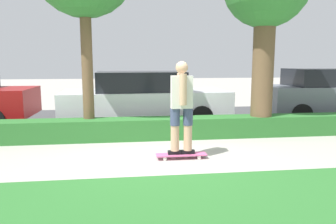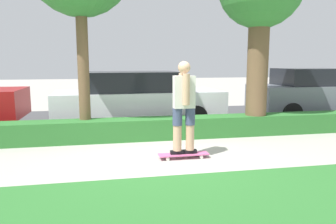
{
  "view_description": "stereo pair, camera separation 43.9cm",
  "coord_description": "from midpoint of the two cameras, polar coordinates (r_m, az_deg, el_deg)",
  "views": [
    {
      "loc": [
        -0.75,
        -5.96,
        1.8
      ],
      "look_at": [
        0.11,
        0.6,
        0.78
      ],
      "focal_mm": 35.0,
      "sensor_mm": 36.0,
      "label": 1
    },
    {
      "loc": [
        -1.18,
        -5.88,
        1.8
      ],
      "look_at": [
        0.11,
        0.6,
        0.78
      ],
      "focal_mm": 35.0,
      "sensor_mm": 36.0,
      "label": 2
    }
  ],
  "objects": [
    {
      "name": "hedge_row",
      "position": [
        7.74,
        -3.85,
        -2.87
      ],
      "size": [
        17.77,
        0.6,
        0.49
      ],
      "color": "#2D702D",
      "rests_on": "ground_plane"
    },
    {
      "name": "parked_car_middle",
      "position": [
        9.56,
        -6.68,
        2.6
      ],
      "size": [
        4.82,
        2.12,
        1.52
      ],
      "rotation": [
        0.0,
        0.0,
        0.04
      ],
      "color": "silver",
      "rests_on": "ground_plane"
    },
    {
      "name": "parked_car_rear",
      "position": [
        11.35,
        22.69,
        3.11
      ],
      "size": [
        3.86,
        1.8,
        1.59
      ],
      "rotation": [
        0.0,
        0.0,
        -0.02
      ],
      "color": "slate",
      "rests_on": "ground_plane"
    },
    {
      "name": "ground_plane",
      "position": [
        6.26,
        -1.92,
        -7.96
      ],
      "size": [
        60.0,
        60.0,
        0.0
      ],
      "primitive_type": "plane",
      "color": "#ADA89E"
    },
    {
      "name": "skater_person",
      "position": [
        6.01,
        0.7,
        1.18
      ],
      "size": [
        0.5,
        0.44,
        1.72
      ],
      "color": "black",
      "rests_on": "skateboard"
    },
    {
      "name": "street_asphalt",
      "position": [
        10.32,
        -5.71,
        -1.32
      ],
      "size": [
        17.77,
        5.0,
        0.01
      ],
      "color": "#474749",
      "rests_on": "ground_plane"
    },
    {
      "name": "skateboard",
      "position": [
        6.2,
        0.68,
        -7.43
      ],
      "size": [
        0.95,
        0.24,
        0.09
      ],
      "color": "#DB5B93",
      "rests_on": "ground_plane"
    }
  ]
}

